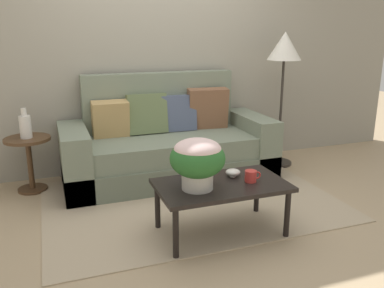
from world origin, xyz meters
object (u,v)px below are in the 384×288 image
couch (168,147)px  floor_lamp (284,55)px  table_vase (25,126)px  potted_plant (198,158)px  snack_bowl (233,172)px  coffee_table (221,189)px  coffee_mug (251,176)px  side_table (29,154)px

couch → floor_lamp: bearing=-0.8°
table_vase → floor_lamp: bearing=-2.1°
potted_plant → snack_bowl: size_ratio=3.47×
couch → coffee_table: size_ratio=2.20×
coffee_table → coffee_mug: 0.25m
side_table → floor_lamp: 2.88m
floor_lamp → snack_bowl: (-1.18, -1.22, -0.82)m
couch → table_vase: (-1.38, 0.08, 0.32)m
potted_plant → table_vase: (-1.20, 1.47, 0.01)m
couch → table_vase: size_ratio=7.54×
coffee_table → side_table: side_table is taller
table_vase → coffee_mug: bearing=-41.9°
floor_lamp → snack_bowl: floor_lamp is taller
couch → side_table: size_ratio=4.02×
floor_lamp → coffee_mug: floor_lamp is taller
snack_bowl → side_table: bearing=139.4°
coffee_table → floor_lamp: 2.08m
couch → coffee_table: (0.03, -1.35, 0.03)m
couch → floor_lamp: size_ratio=1.43×
floor_lamp → coffee_mug: bearing=-128.8°
floor_lamp → coffee_mug: 1.94m
couch → potted_plant: size_ratio=5.40×
potted_plant → table_vase: size_ratio=1.40×
coffee_mug → potted_plant: bearing=179.3°
snack_bowl → potted_plant: bearing=-158.1°
couch → side_table: 1.39m
couch → coffee_mug: couch is taller
couch → potted_plant: 1.43m
coffee_table → snack_bowl: 0.20m
coffee_mug → coffee_table: bearing=168.9°
coffee_table → floor_lamp: size_ratio=0.65×
side_table → snack_bowl: size_ratio=4.66×
floor_lamp → potted_plant: 2.15m
coffee_mug → table_vase: size_ratio=0.46×
side_table → coffee_mug: (1.64, -1.49, 0.09)m
floor_lamp → snack_bowl: size_ratio=13.08×
coffee_table → coffee_mug: size_ratio=7.42×
potted_plant → snack_bowl: (0.36, 0.14, -0.20)m
side_table → couch: bearing=-3.9°
table_vase → potted_plant: bearing=-50.7°
floor_lamp → table_vase: 2.81m
potted_plant → snack_bowl: 0.43m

